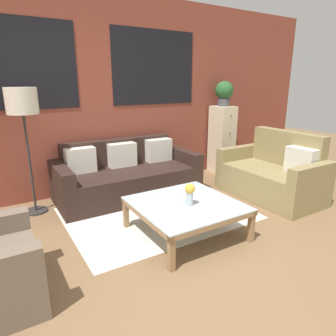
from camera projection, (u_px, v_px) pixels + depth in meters
ground_plane at (194, 268)px, 2.66m from camera, size 16.00×16.00×0.00m
wall_back_brick at (95, 95)px, 4.27m from camera, size 8.40×0.09×2.80m
rug at (157, 213)px, 3.77m from camera, size 2.17×1.65×0.00m
couch_dark at (127, 176)px, 4.30m from camera, size 2.00×0.88×0.78m
settee_vintage at (273, 175)px, 4.25m from camera, size 0.80×1.41×0.92m
coffee_table at (186, 207)px, 3.17m from camera, size 1.04×1.04×0.36m
floor_lamp at (22, 107)px, 3.45m from camera, size 0.35×0.35×1.53m
drawer_cabinet at (222, 140)px, 5.37m from camera, size 0.33×0.41×1.18m
potted_plant at (224, 92)px, 5.14m from camera, size 0.31×0.31×0.42m
flower_vase at (190, 192)px, 3.07m from camera, size 0.11×0.11×0.23m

